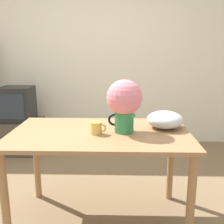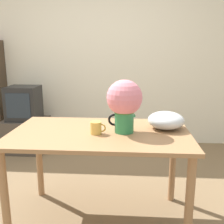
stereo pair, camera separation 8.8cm
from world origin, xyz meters
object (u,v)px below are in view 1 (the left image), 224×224
flower_vase (124,102)px  tv_set (17,104)px  white_bowl (165,120)px  coffee_mug (97,128)px

flower_vase → tv_set: bearing=133.2°
flower_vase → white_bowl: flower_vase is taller
tv_set → flower_vase: bearing=-46.8°
white_bowl → tv_set: 2.31m
coffee_mug → tv_set: tv_set is taller
flower_vase → coffee_mug: 0.29m
flower_vase → tv_set: flower_vase is taller
flower_vase → tv_set: 2.16m
white_bowl → tv_set: (-1.80, 1.44, -0.17)m
flower_vase → coffee_mug: size_ratio=3.41×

